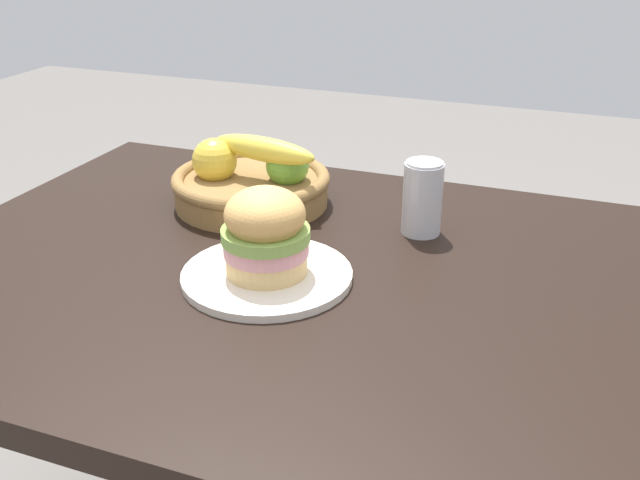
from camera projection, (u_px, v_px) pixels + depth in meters
dining_table at (352, 334)px, 1.13m from camera, size 1.40×0.90×0.75m
plate at (267, 275)px, 1.08m from camera, size 0.25×0.25×0.01m
sandwich at (266, 232)px, 1.05m from camera, size 0.13×0.13×0.13m
soda_can at (422, 198)px, 1.21m from camera, size 0.07×0.07×0.13m
fruit_basket at (251, 181)px, 1.33m from camera, size 0.29×0.29×0.14m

